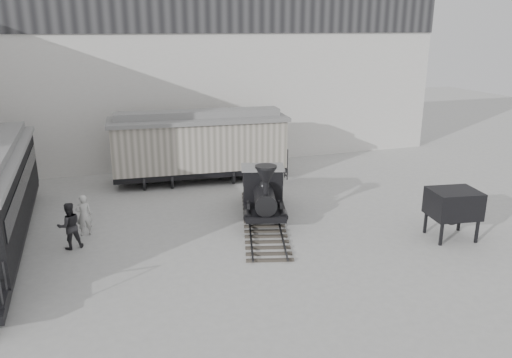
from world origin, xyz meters
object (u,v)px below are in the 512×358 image
object	(u,v)px
visitor_a	(84,215)
boxcar	(199,144)
coal_hopper	(453,207)
locomotive	(263,195)
visitor_b	(69,226)

from	to	relation	value
visitor_a	boxcar	bearing A→B (deg)	-144.25
coal_hopper	visitor_a	bearing A→B (deg)	169.33
boxcar	locomotive	bearing A→B (deg)	-72.86
visitor_a	coal_hopper	bearing A→B (deg)	151.62
boxcar	visitor_a	xyz separation A→B (m)	(-6.27, -6.13, -1.21)
locomotive	coal_hopper	bearing A→B (deg)	-19.44
visitor_b	visitor_a	bearing A→B (deg)	-127.00
locomotive	boxcar	distance (m)	6.82
visitor_b	locomotive	bearing A→B (deg)	172.66
boxcar	visitor_b	distance (m)	10.06
boxcar	visitor_b	bearing A→B (deg)	-128.22
visitor_a	visitor_b	size ratio (longest dim) A/B	0.94
boxcar	coal_hopper	xyz separation A→B (m)	(7.99, -11.26, -0.75)
visitor_a	coal_hopper	xyz separation A→B (m)	(14.26, -5.13, 0.46)
locomotive	visitor_a	distance (m)	7.73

